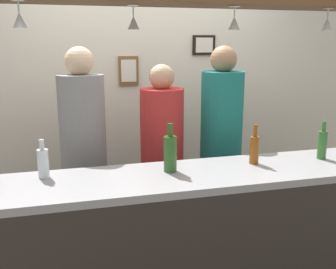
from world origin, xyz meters
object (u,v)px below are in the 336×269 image
(person_left_grey_shirt, at_px, (83,142))
(bottle_beer_green_import, at_px, (322,144))
(person_middle_red_shirt, at_px, (162,148))
(bottle_beer_amber_tall, at_px, (254,149))
(bottle_champagne_green, at_px, (170,153))
(person_right_teal_shirt, at_px, (221,133))
(picture_frame_upper_small, at_px, (204,45))
(bottle_soda_clear, at_px, (43,162))
(picture_frame_crest, at_px, (129,71))

(person_left_grey_shirt, bearing_deg, bottle_beer_green_import, -23.82)
(person_middle_red_shirt, xyz_separation_m, bottle_beer_amber_tall, (0.45, -0.67, 0.14))
(bottle_champagne_green, distance_m, bottle_beer_green_import, 1.07)
(person_right_teal_shirt, distance_m, bottle_champagne_green, 0.92)
(bottle_beer_green_import, bearing_deg, person_middle_red_shirt, 144.14)
(person_middle_red_shirt, height_order, picture_frame_upper_small, picture_frame_upper_small)
(person_left_grey_shirt, bearing_deg, bottle_champagne_green, -54.43)
(person_right_teal_shirt, bearing_deg, person_left_grey_shirt, 180.00)
(bottle_beer_green_import, bearing_deg, bottle_soda_clear, 177.35)
(person_left_grey_shirt, bearing_deg, picture_frame_crest, 55.30)
(picture_frame_upper_small, bearing_deg, bottle_beer_green_import, -74.48)
(picture_frame_upper_small, bearing_deg, person_left_grey_shirt, -150.71)
(person_left_grey_shirt, relative_size, picture_frame_upper_small, 8.07)
(person_right_teal_shirt, height_order, bottle_beer_amber_tall, person_right_teal_shirt)
(person_middle_red_shirt, relative_size, bottle_soda_clear, 7.14)
(picture_frame_upper_small, height_order, picture_frame_crest, picture_frame_upper_small)
(picture_frame_upper_small, bearing_deg, bottle_champagne_green, -117.28)
(person_left_grey_shirt, xyz_separation_m, bottle_soda_clear, (-0.26, -0.60, 0.05))
(bottle_soda_clear, bearing_deg, person_middle_red_shirt, 34.90)
(bottle_champagne_green, xyz_separation_m, picture_frame_crest, (-0.03, 1.34, 0.40))
(person_left_grey_shirt, relative_size, picture_frame_crest, 6.83)
(person_right_teal_shirt, distance_m, picture_frame_crest, 1.04)
(bottle_soda_clear, relative_size, picture_frame_upper_small, 1.05)
(person_left_grey_shirt, relative_size, person_right_teal_shirt, 1.00)
(bottle_beer_green_import, relative_size, picture_frame_crest, 1.00)
(bottle_beer_amber_tall, xyz_separation_m, bottle_champagne_green, (-0.57, -0.01, 0.02))
(person_left_grey_shirt, height_order, bottle_champagne_green, person_left_grey_shirt)
(bottle_soda_clear, xyz_separation_m, bottle_beer_green_import, (1.81, -0.08, 0.01))
(person_middle_red_shirt, distance_m, bottle_soda_clear, 1.06)
(bottle_champagne_green, xyz_separation_m, bottle_beer_green_import, (1.07, -0.00, -0.01))
(person_left_grey_shirt, height_order, person_right_teal_shirt, person_right_teal_shirt)
(person_right_teal_shirt, height_order, bottle_soda_clear, person_right_teal_shirt)
(bottle_champagne_green, relative_size, picture_frame_crest, 1.15)
(bottle_soda_clear, xyz_separation_m, picture_frame_upper_small, (1.44, 1.26, 0.66))
(person_left_grey_shirt, relative_size, bottle_champagne_green, 5.92)
(person_middle_red_shirt, relative_size, picture_frame_crest, 6.32)
(bottle_beer_green_import, relative_size, picture_frame_upper_small, 1.18)
(person_left_grey_shirt, distance_m, picture_frame_upper_small, 1.52)
(bottle_beer_amber_tall, bearing_deg, picture_frame_upper_small, 84.78)
(person_left_grey_shirt, relative_size, person_middle_red_shirt, 1.08)
(bottle_champagne_green, height_order, bottle_beer_green_import, bottle_champagne_green)
(person_right_teal_shirt, height_order, picture_frame_crest, person_right_teal_shirt)
(person_left_grey_shirt, xyz_separation_m, person_right_teal_shirt, (1.10, 0.00, 0.00))
(bottle_beer_green_import, distance_m, picture_frame_upper_small, 1.54)
(bottle_soda_clear, bearing_deg, picture_frame_crest, 60.45)
(person_left_grey_shirt, xyz_separation_m, picture_frame_upper_small, (1.18, 0.66, 0.70))
(person_middle_red_shirt, bearing_deg, bottle_soda_clear, -145.10)
(person_right_teal_shirt, height_order, bottle_beer_green_import, person_right_teal_shirt)
(person_left_grey_shirt, bearing_deg, person_middle_red_shirt, 0.00)
(person_middle_red_shirt, bearing_deg, bottle_beer_amber_tall, -55.84)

